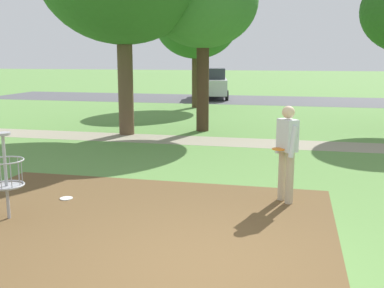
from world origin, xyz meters
The scene contains 10 objects.
ground_plane centered at (0.00, 0.00, 0.00)m, with size 160.00×160.00×0.00m, color #5B8942.
dirt_tee_pad centered at (-1.61, 1.30, 0.00)m, with size 6.54×4.94×0.01m, color brown.
disc_golf_basket centered at (-3.47, 1.09, 0.75)m, with size 0.98×0.58×1.39m.
player_foreground_watching centered at (0.86, 2.94, 0.97)m, with size 0.45×0.47×1.71m.
frisbee_by_tee centered at (-3.01, 2.21, 0.01)m, with size 0.23×0.23×0.02m, color white.
tree_near_left centered at (-2.16, 10.33, 4.32)m, with size 3.66×3.66×5.92m.
tree_near_right centered at (-3.95, 17.51, 4.14)m, with size 4.09×4.09×5.90m.
parking_lot_strip centered at (0.00, 22.19, 0.00)m, with size 36.00×6.00×0.01m, color #4C4C51.
parked_car_leftmost centered at (-4.10, 22.55, 0.92)m, with size 2.52×4.45×1.84m.
gravel_path centered at (0.00, 8.44, 0.00)m, with size 40.00×1.50×0.00m, color gray.
Camera 1 is at (0.98, -5.01, 2.54)m, focal length 42.66 mm.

